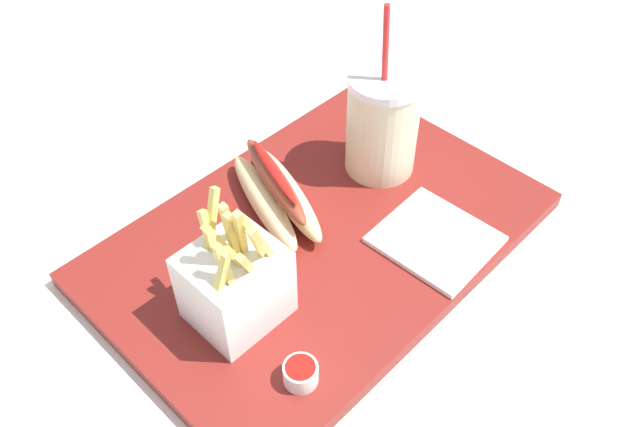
{
  "coord_description": "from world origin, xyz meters",
  "views": [
    {
      "loc": [
        0.36,
        0.35,
        0.57
      ],
      "look_at": [
        0.0,
        0.0,
        0.05
      ],
      "focal_mm": 37.31,
      "sensor_mm": 36.0,
      "label": 1
    }
  ],
  "objects_px": {
    "soda_cup": "(382,123)",
    "ketchup_cup_1": "(301,373)",
    "hot_dog_1": "(276,193)",
    "fries_basket": "(235,283)",
    "napkin_stack": "(435,239)"
  },
  "relations": [
    {
      "from": "soda_cup",
      "to": "ketchup_cup_1",
      "type": "xyz_separation_m",
      "value": [
        0.28,
        0.14,
        -0.05
      ]
    },
    {
      "from": "soda_cup",
      "to": "hot_dog_1",
      "type": "height_order",
      "value": "soda_cup"
    },
    {
      "from": "fries_basket",
      "to": "ketchup_cup_1",
      "type": "xyz_separation_m",
      "value": [
        0.01,
        0.1,
        -0.03
      ]
    },
    {
      "from": "soda_cup",
      "to": "ketchup_cup_1",
      "type": "height_order",
      "value": "soda_cup"
    },
    {
      "from": "fries_basket",
      "to": "hot_dog_1",
      "type": "height_order",
      "value": "fries_basket"
    },
    {
      "from": "soda_cup",
      "to": "fries_basket",
      "type": "relative_size",
      "value": 1.43
    },
    {
      "from": "fries_basket",
      "to": "ketchup_cup_1",
      "type": "height_order",
      "value": "fries_basket"
    },
    {
      "from": "hot_dog_1",
      "to": "fries_basket",
      "type": "bearing_deg",
      "value": 32.35
    },
    {
      "from": "fries_basket",
      "to": "ketchup_cup_1",
      "type": "bearing_deg",
      "value": 83.97
    },
    {
      "from": "ketchup_cup_1",
      "to": "napkin_stack",
      "type": "distance_m",
      "value": 0.23
    },
    {
      "from": "soda_cup",
      "to": "fries_basket",
      "type": "xyz_separation_m",
      "value": [
        0.27,
        0.04,
        -0.02
      ]
    },
    {
      "from": "hot_dog_1",
      "to": "napkin_stack",
      "type": "distance_m",
      "value": 0.19
    },
    {
      "from": "soda_cup",
      "to": "hot_dog_1",
      "type": "relative_size",
      "value": 1.23
    },
    {
      "from": "soda_cup",
      "to": "napkin_stack",
      "type": "height_order",
      "value": "soda_cup"
    },
    {
      "from": "ketchup_cup_1",
      "to": "napkin_stack",
      "type": "bearing_deg",
      "value": -176.05
    }
  ]
}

